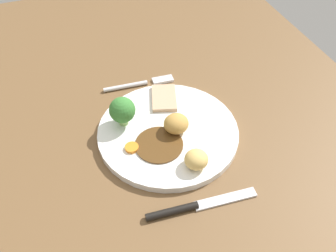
% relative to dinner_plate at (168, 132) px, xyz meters
% --- Properties ---
extents(dining_table, '(1.20, 0.84, 0.04)m').
position_rel_dinner_plate_xyz_m(dining_table, '(-0.04, 0.02, -0.02)').
color(dining_table, brown).
rests_on(dining_table, ground).
extents(dinner_plate, '(0.26, 0.26, 0.01)m').
position_rel_dinner_plate_xyz_m(dinner_plate, '(0.00, 0.00, 0.00)').
color(dinner_plate, white).
rests_on(dinner_plate, dining_table).
extents(gravy_pool, '(0.09, 0.09, 0.00)m').
position_rel_dinner_plate_xyz_m(gravy_pool, '(0.03, -0.03, 0.01)').
color(gravy_pool, '#563819').
rests_on(gravy_pool, dinner_plate).
extents(meat_slice_main, '(0.09, 0.07, 0.01)m').
position_rel_dinner_plate_xyz_m(meat_slice_main, '(-0.08, 0.03, 0.01)').
color(meat_slice_main, tan).
rests_on(meat_slice_main, dinner_plate).
extents(roast_potato_left, '(0.05, 0.05, 0.03)m').
position_rel_dinner_plate_xyz_m(roast_potato_left, '(0.09, 0.02, 0.02)').
color(roast_potato_left, '#D8B260').
rests_on(roast_potato_left, dinner_plate).
extents(roast_potato_right, '(0.05, 0.05, 0.03)m').
position_rel_dinner_plate_xyz_m(roast_potato_right, '(0.01, 0.01, 0.02)').
color(roast_potato_right, '#BC8C42').
rests_on(roast_potato_right, dinner_plate).
extents(carrot_coin_front, '(0.02, 0.02, 0.01)m').
position_rel_dinner_plate_xyz_m(carrot_coin_front, '(0.02, -0.08, 0.01)').
color(carrot_coin_front, orange).
rests_on(carrot_coin_front, dinner_plate).
extents(broccoli_floret, '(0.05, 0.05, 0.06)m').
position_rel_dinner_plate_xyz_m(broccoli_floret, '(-0.04, -0.07, 0.04)').
color(broccoli_floret, '#8CB766').
rests_on(broccoli_floret, dinner_plate).
extents(fork, '(0.02, 0.15, 0.01)m').
position_rel_dinner_plate_xyz_m(fork, '(-0.16, -0.00, -0.00)').
color(fork, silver).
rests_on(fork, dining_table).
extents(knife, '(0.03, 0.19, 0.01)m').
position_rel_dinner_plate_xyz_m(knife, '(0.16, -0.02, -0.00)').
color(knife, black).
rests_on(knife, dining_table).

